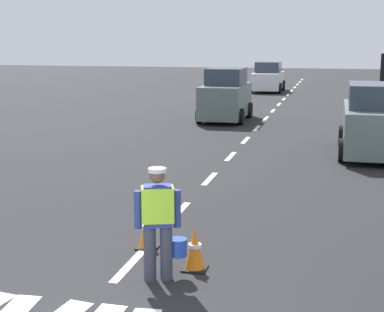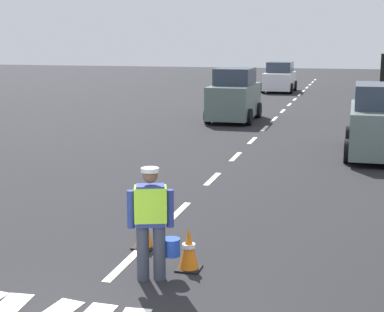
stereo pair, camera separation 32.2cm
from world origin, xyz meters
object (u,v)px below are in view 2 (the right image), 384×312
object	(u,v)px
road_worker	(152,218)
traffic_cone_near	(144,230)
traffic_cone_far	(189,249)
car_parked_far	(380,123)
car_oncoming_second	(234,96)
car_oncoming_third	(280,78)

from	to	relation	value
road_worker	traffic_cone_near	distance (m)	1.50
road_worker	traffic_cone_far	distance (m)	0.87
traffic_cone_near	car_parked_far	bearing A→B (deg)	66.71
traffic_cone_far	car_parked_far	xyz separation A→B (m)	(3.09, 10.23, 0.68)
traffic_cone_far	road_worker	bearing A→B (deg)	-129.87
road_worker	car_oncoming_second	world-z (taller)	car_oncoming_second
traffic_cone_far	car_oncoming_second	bearing A→B (deg)	98.96
traffic_cone_far	car_oncoming_third	distance (m)	32.11
car_oncoming_second	road_worker	bearing A→B (deg)	-82.60
road_worker	traffic_cone_far	xyz separation A→B (m)	(0.41, 0.49, -0.60)
car_oncoming_third	car_parked_far	world-z (taller)	car_parked_far
car_oncoming_second	car_parked_far	world-z (taller)	car_oncoming_second
road_worker	traffic_cone_near	size ratio (longest dim) A/B	2.65
car_oncoming_second	car_oncoming_third	distance (m)	15.10
car_oncoming_second	car_oncoming_third	world-z (taller)	car_oncoming_second
car_parked_far	traffic_cone_near	bearing A→B (deg)	-113.29
car_oncoming_second	car_oncoming_third	xyz separation A→B (m)	(0.11, 15.10, -0.12)
car_oncoming_third	traffic_cone_near	bearing A→B (deg)	-87.13
car_oncoming_second	car_parked_far	bearing A→B (deg)	-49.24
road_worker	car_oncoming_third	distance (m)	32.56
traffic_cone_far	car_parked_far	world-z (taller)	car_parked_far
road_worker	traffic_cone_near	xyz separation A→B (m)	(-0.58, 1.23, -0.62)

